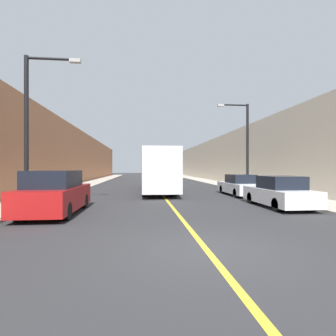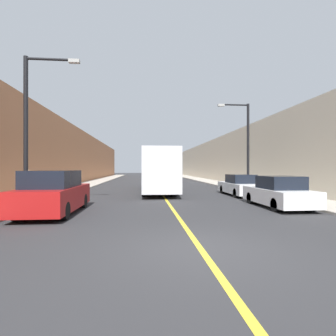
# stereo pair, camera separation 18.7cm
# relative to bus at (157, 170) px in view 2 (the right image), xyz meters

# --- Properties ---
(ground_plane) EXTENTS (200.00, 200.00, 0.00)m
(ground_plane) POSITION_rel_bus_xyz_m (0.25, -15.60, -1.78)
(ground_plane) COLOR #2D2D30
(sidewalk_left) EXTENTS (2.85, 72.00, 0.11)m
(sidewalk_left) POSITION_rel_bus_xyz_m (-7.62, 14.40, -1.72)
(sidewalk_left) COLOR #B2AA9E
(sidewalk_left) RESTS_ON ground
(sidewalk_right) EXTENTS (2.85, 72.00, 0.11)m
(sidewalk_right) POSITION_rel_bus_xyz_m (8.13, 14.40, -1.72)
(sidewalk_right) COLOR #B2AA9E
(sidewalk_right) RESTS_ON ground
(building_row_left) EXTENTS (4.00, 72.00, 6.86)m
(building_row_left) POSITION_rel_bus_xyz_m (-11.05, 14.40, 1.66)
(building_row_left) COLOR #B2724C
(building_row_left) RESTS_ON ground
(building_row_right) EXTENTS (4.00, 72.00, 6.37)m
(building_row_right) POSITION_rel_bus_xyz_m (11.56, 14.40, 1.41)
(building_row_right) COLOR beige
(building_row_right) RESTS_ON ground
(road_center_line) EXTENTS (0.16, 72.00, 0.01)m
(road_center_line) POSITION_rel_bus_xyz_m (0.25, 14.40, -1.77)
(road_center_line) COLOR gold
(road_center_line) RESTS_ON ground
(bus) EXTENTS (2.47, 12.08, 3.29)m
(bus) POSITION_rel_bus_xyz_m (0.00, 0.00, 0.00)
(bus) COLOR silver
(bus) RESTS_ON ground
(parked_suv_left) EXTENTS (1.96, 4.85, 1.83)m
(parked_suv_left) POSITION_rel_bus_xyz_m (-4.89, -10.28, -0.92)
(parked_suv_left) COLOR maroon
(parked_suv_left) RESTS_ON ground
(car_right_near) EXTENTS (1.87, 4.41, 1.55)m
(car_right_near) POSITION_rel_bus_xyz_m (5.52, -9.43, -1.08)
(car_right_near) COLOR silver
(car_right_near) RESTS_ON ground
(car_right_mid) EXTENTS (1.77, 4.76, 1.49)m
(car_right_mid) POSITION_rel_bus_xyz_m (5.65, -3.85, -1.10)
(car_right_mid) COLOR silver
(car_right_mid) RESTS_ON ground
(street_lamp_left) EXTENTS (2.51, 0.24, 6.97)m
(street_lamp_left) POSITION_rel_bus_xyz_m (-6.27, -9.21, 2.33)
(street_lamp_left) COLOR black
(street_lamp_left) RESTS_ON sidewalk_left
(street_lamp_right) EXTENTS (2.51, 0.24, 6.84)m
(street_lamp_right) POSITION_rel_bus_xyz_m (6.78, -2.03, 2.27)
(street_lamp_right) COLOR black
(street_lamp_right) RESTS_ON sidewalk_right
(pedestrian) EXTENTS (0.39, 0.25, 1.77)m
(pedestrian) POSITION_rel_bus_xyz_m (-6.95, -8.03, -0.75)
(pedestrian) COLOR #336B47
(pedestrian) RESTS_ON sidewalk_left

